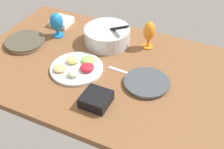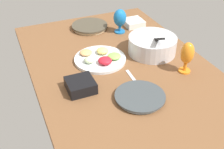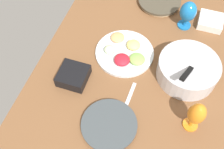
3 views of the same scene
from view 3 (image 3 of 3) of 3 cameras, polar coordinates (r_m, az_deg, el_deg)
name	(u,v)px [view 3 (image 3 of 3)]	position (r cm, az deg, el deg)	size (l,w,h in cm)	color
ground_plane	(135,77)	(142.33, 4.82, -0.61)	(160.00, 104.00, 4.00)	brown
dinner_plate_left	(159,1)	(177.53, 10.05, 15.04)	(26.65, 26.65, 3.12)	beige
dinner_plate_right	(109,125)	(125.79, -0.62, -10.67)	(26.13, 26.13, 2.37)	silver
mixing_bowl	(188,69)	(140.43, 15.83, 1.09)	(31.69, 30.66, 18.59)	silver
fruit_platter	(125,52)	(146.96, 2.72, 4.73)	(31.99, 31.99, 5.52)	silver
hurricane_glass_orange	(196,115)	(122.05, 17.49, -8.12)	(7.78, 7.78, 18.99)	orange
hurricane_glass_blue	(188,13)	(160.60, 15.84, 12.55)	(9.31, 9.31, 17.46)	#196EB7
square_bowl_black	(73,75)	(137.55, -8.24, -0.17)	(14.43, 14.43, 6.04)	black
square_bowl_white	(211,21)	(171.53, 20.23, 10.63)	(13.88, 13.88, 4.58)	white
fork_by_right_plate	(129,97)	(133.37, 3.67, -4.86)	(18.00, 1.80, 0.60)	silver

